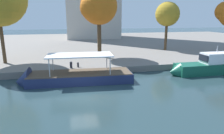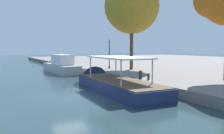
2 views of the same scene
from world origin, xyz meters
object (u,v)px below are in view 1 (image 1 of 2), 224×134
Objects in this scene: mooring_bollard_1 at (71,65)px; tree_0 at (99,7)px; mooring_bollard_0 at (78,65)px; tour_boat_1 at (70,78)px; motor_yacht_2 at (210,67)px; tree_3 at (168,14)px.

tree_0 is (4.47, 6.51, 7.07)m from mooring_bollard_1.
mooring_bollard_0 is 10.15m from tree_0.
motor_yacht_2 is (17.15, -0.08, 0.35)m from tour_boat_1.
mooring_bollard_0 is 20.98m from tree_3.
mooring_bollard_0 is (-16.16, 3.36, 0.37)m from motor_yacht_2.
tree_0 is at bearing -37.37° from motor_yacht_2.
mooring_bollard_1 is 0.10× the size of tree_3.
tour_boat_1 is at bearing -106.72° from mooring_bollard_0.
mooring_bollard_1 is 0.08× the size of tree_0.
tree_3 reaches higher than mooring_bollard_1.
tour_boat_1 reaches higher than mooring_bollard_0.
tree_3 is (18.05, 13.78, 6.95)m from tour_boat_1.
mooring_bollard_0 is (0.99, 3.28, 0.72)m from tour_boat_1.
mooring_bollard_1 is (-17.01, 3.06, 0.47)m from motor_yacht_2.
motor_yacht_2 is at bearing -10.20° from mooring_bollard_1.
mooring_bollard_0 is at bearing -120.31° from tree_0.
motor_yacht_2 is at bearing -11.74° from mooring_bollard_0.
tree_3 is at bearing -139.69° from tour_boat_1.
motor_yacht_2 is at bearing -37.35° from tree_0.
tree_0 is at bearing -112.98° from tour_boat_1.
motor_yacht_2 is 1.22× the size of tree_3.
tree_0 reaches higher than mooring_bollard_1.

